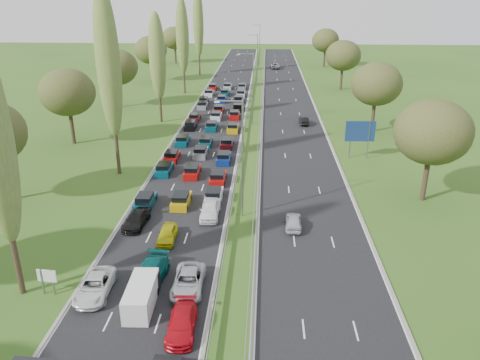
# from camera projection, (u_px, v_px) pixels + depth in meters

# --- Properties ---
(ground) EXTENTS (260.00, 260.00, 0.00)m
(ground) POSITION_uv_depth(u_px,v_px,m) (253.00, 122.00, 81.90)
(ground) COLOR #2E571B
(ground) RESTS_ON ground
(near_carriageway) EXTENTS (10.50, 215.00, 0.04)m
(near_carriageway) POSITION_uv_depth(u_px,v_px,m) (216.00, 118.00, 84.55)
(near_carriageway) COLOR black
(near_carriageway) RESTS_ON ground
(far_carriageway) EXTENTS (10.50, 215.00, 0.04)m
(far_carriageway) POSITION_uv_depth(u_px,v_px,m) (291.00, 119.00, 83.87)
(far_carriageway) COLOR black
(far_carriageway) RESTS_ON ground
(central_reservation) EXTENTS (2.36, 215.00, 0.32)m
(central_reservation) POSITION_uv_depth(u_px,v_px,m) (253.00, 115.00, 84.00)
(central_reservation) COLOR gray
(central_reservation) RESTS_ON ground
(lamp_columns) EXTENTS (0.18, 140.18, 12.00)m
(lamp_columns) POSITION_uv_depth(u_px,v_px,m) (253.00, 90.00, 77.79)
(lamp_columns) COLOR gray
(lamp_columns) RESTS_ON ground
(poplar_row) EXTENTS (2.80, 127.80, 22.44)m
(poplar_row) POSITION_uv_depth(u_px,v_px,m) (140.00, 58.00, 67.11)
(poplar_row) COLOR #2D2116
(poplar_row) RESTS_ON ground
(woodland_left) EXTENTS (8.00, 166.00, 11.10)m
(woodland_left) POSITION_uv_depth(u_px,v_px,m) (58.00, 97.00, 64.28)
(woodland_left) COLOR #2D2116
(woodland_left) RESTS_ON ground
(woodland_right) EXTENTS (8.00, 153.00, 11.10)m
(woodland_right) POSITION_uv_depth(u_px,v_px,m) (389.00, 95.00, 65.68)
(woodland_right) COLOR #2D2116
(woodland_right) RESTS_ON ground
(traffic_queue_fill) EXTENTS (9.09, 68.43, 0.80)m
(traffic_queue_fill) POSITION_uv_depth(u_px,v_px,m) (213.00, 123.00, 79.60)
(traffic_queue_fill) COLOR #053F4C
(traffic_queue_fill) RESTS_ON ground
(near_car_2) EXTENTS (2.54, 5.10, 1.39)m
(near_car_2) POSITION_uv_depth(u_px,v_px,m) (95.00, 286.00, 35.06)
(near_car_2) COLOR silver
(near_car_2) RESTS_ON near_carriageway
(near_car_3) EXTENTS (2.15, 4.65, 1.32)m
(near_car_3) POSITION_uv_depth(u_px,v_px,m) (136.00, 219.00, 45.37)
(near_car_3) COLOR black
(near_car_3) RESTS_ON near_carriageway
(near_car_7) EXTENTS (2.64, 5.54, 1.56)m
(near_car_7) POSITION_uv_depth(u_px,v_px,m) (149.00, 274.00, 36.34)
(near_car_7) COLOR #05504D
(near_car_7) RESTS_ON near_carriageway
(near_car_8) EXTENTS (1.65, 3.91, 1.32)m
(near_car_8) POSITION_uv_depth(u_px,v_px,m) (167.00, 234.00, 42.67)
(near_car_8) COLOR #B9B50C
(near_car_8) RESTS_ON near_carriageway
(near_car_10) EXTENTS (2.38, 5.04, 1.39)m
(near_car_10) POSITION_uv_depth(u_px,v_px,m) (188.00, 281.00, 35.62)
(near_car_10) COLOR #A7ACB0
(near_car_10) RESTS_ON near_carriageway
(near_car_11) EXTENTS (2.00, 4.61, 1.32)m
(near_car_11) POSITION_uv_depth(u_px,v_px,m) (182.00, 323.00, 31.19)
(near_car_11) COLOR #B50B16
(near_car_11) RESTS_ON near_carriageway
(near_car_12) EXTENTS (1.92, 4.65, 1.58)m
(near_car_12) POSITION_uv_depth(u_px,v_px,m) (210.00, 210.00, 47.12)
(near_car_12) COLOR white
(near_car_12) RESTS_ON near_carriageway
(far_car_0) EXTENTS (1.70, 3.90, 1.31)m
(far_car_0) POSITION_uv_depth(u_px,v_px,m) (294.00, 221.00, 45.04)
(far_car_0) COLOR #AAADB4
(far_car_0) RESTS_ON far_carriageway
(far_car_1) EXTENTS (1.55, 4.01, 1.30)m
(far_car_1) POSITION_uv_depth(u_px,v_px,m) (304.00, 120.00, 80.02)
(far_car_1) COLOR black
(far_car_1) RESTS_ON far_carriageway
(far_car_2) EXTENTS (2.82, 5.77, 1.58)m
(far_car_2) POSITION_uv_depth(u_px,v_px,m) (275.00, 66.00, 137.86)
(far_car_2) COLOR gray
(far_car_2) RESTS_ON far_carriageway
(white_van_rear) EXTENTS (1.83, 4.67, 1.88)m
(white_van_rear) POSITION_uv_depth(u_px,v_px,m) (142.00, 294.00, 33.71)
(white_van_rear) COLOR silver
(white_van_rear) RESTS_ON near_carriageway
(info_sign) EXTENTS (1.50, 0.24, 2.10)m
(info_sign) POSITION_uv_depth(u_px,v_px,m) (47.00, 278.00, 34.85)
(info_sign) COLOR gray
(info_sign) RESTS_ON ground
(direction_sign) EXTENTS (4.00, 0.23, 5.20)m
(direction_sign) POSITION_uv_depth(u_px,v_px,m) (360.00, 133.00, 62.72)
(direction_sign) COLOR gray
(direction_sign) RESTS_ON ground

